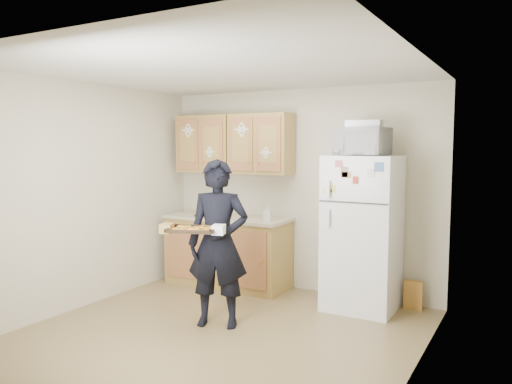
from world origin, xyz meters
TOP-DOWN VIEW (x-y plane):
  - floor at (0.00, 0.00)m, footprint 3.60×3.60m
  - ceiling at (0.00, 0.00)m, footprint 3.60×3.60m
  - wall_back at (0.00, 1.80)m, footprint 3.60×0.04m
  - wall_front at (0.00, -1.80)m, footprint 3.60×0.04m
  - wall_left at (-1.80, 0.00)m, footprint 0.04×3.60m
  - wall_right at (1.80, 0.00)m, footprint 0.04×3.60m
  - refrigerator at (0.95, 1.43)m, footprint 0.75×0.70m
  - base_cabinet at (-0.85, 1.48)m, footprint 1.60×0.60m
  - countertop at (-0.85, 1.48)m, footprint 1.64×0.64m
  - upper_cab_left at (-1.25, 1.61)m, footprint 0.80×0.33m
  - upper_cab_right at (-0.43, 1.61)m, footprint 0.80×0.33m
  - cereal_box at (1.47, 1.67)m, footprint 0.20×0.07m
  - person at (-0.14, 0.21)m, footprint 0.71×0.59m
  - baking_tray at (-0.24, -0.07)m, footprint 0.54×0.47m
  - pizza_front_left at (-0.32, -0.18)m, footprint 0.15×0.15m
  - pizza_front_right at (-0.12, -0.11)m, footprint 0.15×0.15m
  - pizza_back_left at (-0.37, -0.04)m, footprint 0.15×0.15m
  - pizza_back_right at (-0.17, 0.03)m, footprint 0.15×0.15m
  - pizza_center at (-0.24, -0.07)m, footprint 0.15×0.15m
  - microwave at (0.94, 1.38)m, footprint 0.58×0.43m
  - foil_pan at (0.95, 1.41)m, footprint 0.39×0.30m
  - dish_rack at (-1.08, 1.43)m, footprint 0.42×0.36m
  - bowl at (-1.10, 1.43)m, footprint 0.25×0.25m
  - soap_bottle at (-0.21, 1.39)m, footprint 0.11×0.11m

SIDE VIEW (x-z plane):
  - floor at x=0.00m, z-range 0.00..0.00m
  - cereal_box at x=1.47m, z-range 0.00..0.32m
  - base_cabinet at x=-0.85m, z-range 0.00..0.86m
  - person at x=-0.14m, z-range 0.00..1.67m
  - refrigerator at x=0.95m, z-range 0.00..1.70m
  - countertop at x=-0.85m, z-range 0.86..0.90m
  - bowl at x=-1.10m, z-range 0.92..0.98m
  - dish_rack at x=-1.08m, z-range 0.90..1.04m
  - soap_bottle at x=-0.21m, z-range 0.90..1.10m
  - baking_tray at x=-0.24m, z-range 0.98..1.02m
  - pizza_front_left at x=-0.32m, z-range 1.01..1.03m
  - pizza_front_right at x=-0.12m, z-range 1.01..1.03m
  - pizza_back_left at x=-0.37m, z-range 1.01..1.03m
  - pizza_back_right at x=-0.17m, z-range 1.01..1.03m
  - pizza_center at x=-0.24m, z-range 1.01..1.03m
  - wall_back at x=0.00m, z-range 0.00..2.50m
  - wall_front at x=0.00m, z-range 0.00..2.50m
  - wall_left at x=-1.80m, z-range 0.00..2.50m
  - wall_right at x=1.80m, z-range 0.00..2.50m
  - upper_cab_left at x=-1.25m, z-range 1.45..2.20m
  - upper_cab_right at x=-0.43m, z-range 1.45..2.20m
  - microwave at x=0.94m, z-range 1.70..2.00m
  - foil_pan at x=0.95m, z-range 2.00..2.08m
  - ceiling at x=0.00m, z-range 2.50..2.50m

